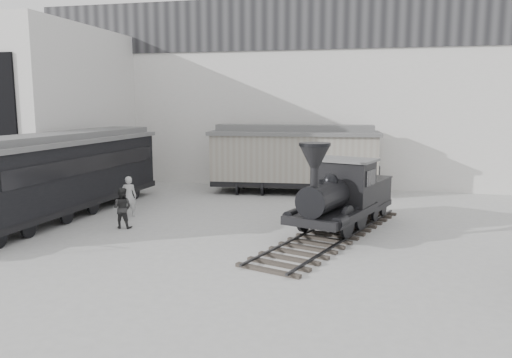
% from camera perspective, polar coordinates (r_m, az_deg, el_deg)
% --- Properties ---
extents(ground, '(90.00, 90.00, 0.00)m').
position_cam_1_polar(ground, '(16.61, 0.26, -8.86)').
color(ground, '#9E9E9B').
extents(north_wall, '(34.00, 2.51, 11.00)m').
position_cam_1_polar(north_wall, '(30.64, 6.42, 9.71)').
color(north_wall, silver).
rests_on(north_wall, ground).
extents(west_pavilion, '(7.00, 12.11, 9.00)m').
position_cam_1_polar(west_pavilion, '(31.10, -22.63, 7.13)').
color(west_pavilion, silver).
rests_on(west_pavilion, ground).
extents(locomotive, '(5.36, 10.25, 3.56)m').
position_cam_1_polar(locomotive, '(19.67, 9.57, -2.24)').
color(locomotive, '#302A27').
rests_on(locomotive, ground).
extents(boxcar, '(9.49, 3.63, 3.81)m').
position_cam_1_polar(boxcar, '(27.74, 4.34, 2.47)').
color(boxcar, black).
rests_on(boxcar, ground).
extents(passenger_coach, '(3.49, 12.97, 3.43)m').
position_cam_1_polar(passenger_coach, '(23.70, -20.94, 0.59)').
color(passenger_coach, black).
rests_on(passenger_coach, ground).
extents(visitor_a, '(0.76, 0.61, 1.81)m').
position_cam_1_polar(visitor_a, '(22.77, -14.32, -1.94)').
color(visitor_a, '#B3B3B3').
rests_on(visitor_a, ground).
extents(visitor_b, '(0.84, 0.67, 1.65)m').
position_cam_1_polar(visitor_b, '(20.78, -15.06, -3.20)').
color(visitor_b, '#282828').
rests_on(visitor_b, ground).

